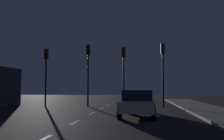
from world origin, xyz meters
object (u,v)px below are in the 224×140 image
object	(u,v)px
traffic_signal_far_left	(46,66)
car_stopped_ahead	(138,103)
traffic_signal_far_right	(163,62)
traffic_signal_center_left	(88,63)
traffic_signal_center_right	(124,65)

from	to	relation	value
traffic_signal_far_left	car_stopped_ahead	distance (m)	10.62
traffic_signal_far_right	car_stopped_ahead	xyz separation A→B (m)	(-1.97, -6.43, -2.90)
traffic_signal_far_left	traffic_signal_center_left	distance (m)	3.73
traffic_signal_center_left	traffic_signal_center_right	bearing A→B (deg)	-0.01
traffic_signal_far_left	traffic_signal_center_right	bearing A→B (deg)	0.00
traffic_signal_center_left	car_stopped_ahead	bearing A→B (deg)	-56.38
traffic_signal_far_left	traffic_signal_center_left	xyz separation A→B (m)	(3.72, 0.00, 0.19)
traffic_signal_center_right	traffic_signal_center_left	bearing A→B (deg)	179.99
traffic_signal_center_right	traffic_signal_far_right	world-z (taller)	traffic_signal_far_right
traffic_signal_center_left	car_stopped_ahead	xyz separation A→B (m)	(4.27, -6.43, -2.92)
traffic_signal_far_left	traffic_signal_center_left	world-z (taller)	traffic_signal_center_left
traffic_signal_far_left	traffic_signal_far_right	distance (m)	9.97
traffic_signal_center_left	traffic_signal_center_right	size ratio (longest dim) A/B	1.05
traffic_signal_far_right	traffic_signal_far_left	bearing A→B (deg)	-180.00
car_stopped_ahead	traffic_signal_center_left	bearing A→B (deg)	123.62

